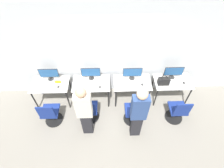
{
  "coord_description": "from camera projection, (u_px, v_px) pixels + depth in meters",
  "views": [
    {
      "loc": [
        -0.09,
        -2.91,
        4.32
      ],
      "look_at": [
        0.0,
        0.13,
        0.91
      ],
      "focal_mm": 28.0,
      "sensor_mm": 36.0,
      "label": 1
    }
  ],
  "objects": [
    {
      "name": "ground_plane",
      "position": [
        112.0,
        107.0,
        5.16
      ],
      "size": [
        20.0,
        20.0,
        0.0
      ],
      "primitive_type": "plane",
      "color": "gray"
    },
    {
      "name": "wall_back",
      "position": [
        111.0,
        54.0,
        4.62
      ],
      "size": [
        12.0,
        0.05,
        2.8
      ],
      "color": "silver",
      "rests_on": "ground_plane"
    },
    {
      "name": "desk_far_left",
      "position": [
        51.0,
        86.0,
        4.85
      ],
      "size": [
        1.03,
        0.63,
        0.76
      ],
      "color": "silver",
      "rests_on": "ground_plane"
    },
    {
      "name": "monitor_far_left",
      "position": [
        49.0,
        74.0,
        4.73
      ],
      "size": [
        0.52,
        0.16,
        0.38
      ],
      "color": "#2D2D2D",
      "rests_on": "desk_far_left"
    },
    {
      "name": "keyboard_far_left",
      "position": [
        48.0,
        88.0,
        4.67
      ],
      "size": [
        0.37,
        0.15,
        0.02
      ],
      "color": "silver",
      "rests_on": "desk_far_left"
    },
    {
      "name": "mouse_far_left",
      "position": [
        58.0,
        87.0,
        4.68
      ],
      "size": [
        0.06,
        0.09,
        0.03
      ],
      "color": "#333333",
      "rests_on": "desk_far_left"
    },
    {
      "name": "office_chair_far_left",
      "position": [
        51.0,
        114.0,
        4.57
      ],
      "size": [
        0.48,
        0.48,
        0.92
      ],
      "color": "black",
      "rests_on": "ground_plane"
    },
    {
      "name": "desk_left",
      "position": [
        91.0,
        85.0,
        4.87
      ],
      "size": [
        1.03,
        0.63,
        0.76
      ],
      "color": "silver",
      "rests_on": "ground_plane"
    },
    {
      "name": "monitor_left",
      "position": [
        91.0,
        73.0,
        4.76
      ],
      "size": [
        0.52,
        0.16,
        0.38
      ],
      "color": "#2D2D2D",
      "rests_on": "desk_left"
    },
    {
      "name": "keyboard_left",
      "position": [
        91.0,
        87.0,
        4.68
      ],
      "size": [
        0.37,
        0.15,
        0.02
      ],
      "color": "silver",
      "rests_on": "desk_left"
    },
    {
      "name": "mouse_left",
      "position": [
        100.0,
        87.0,
        4.68
      ],
      "size": [
        0.06,
        0.09,
        0.03
      ],
      "color": "#333333",
      "rests_on": "desk_left"
    },
    {
      "name": "office_chair_left",
      "position": [
        89.0,
        111.0,
        4.63
      ],
      "size": [
        0.48,
        0.48,
        0.92
      ],
      "color": "black",
      "rests_on": "ground_plane"
    },
    {
      "name": "person_left",
      "position": [
        84.0,
        111.0,
        3.95
      ],
      "size": [
        0.36,
        0.23,
        1.74
      ],
      "color": "#232328",
      "rests_on": "ground_plane"
    },
    {
      "name": "desk_right",
      "position": [
        132.0,
        84.0,
        4.89
      ],
      "size": [
        1.03,
        0.63,
        0.76
      ],
      "color": "silver",
      "rests_on": "ground_plane"
    },
    {
      "name": "monitor_right",
      "position": [
        132.0,
        73.0,
        4.76
      ],
      "size": [
        0.52,
        0.16,
        0.38
      ],
      "color": "#2D2D2D",
      "rests_on": "desk_right"
    },
    {
      "name": "keyboard_right",
      "position": [
        133.0,
        84.0,
        4.75
      ],
      "size": [
        0.37,
        0.15,
        0.02
      ],
      "color": "silver",
      "rests_on": "desk_right"
    },
    {
      "name": "mouse_right",
      "position": [
        142.0,
        84.0,
        4.74
      ],
      "size": [
        0.06,
        0.09,
        0.03
      ],
      "color": "#333333",
      "rests_on": "desk_right"
    },
    {
      "name": "office_chair_right",
      "position": [
        133.0,
        113.0,
        4.59
      ],
      "size": [
        0.48,
        0.48,
        0.92
      ],
      "color": "black",
      "rests_on": "ground_plane"
    },
    {
      "name": "person_right",
      "position": [
        138.0,
        113.0,
        3.9
      ],
      "size": [
        0.36,
        0.23,
        1.77
      ],
      "color": "#232328",
      "rests_on": "ground_plane"
    },
    {
      "name": "desk_far_right",
      "position": [
        172.0,
        84.0,
        4.91
      ],
      "size": [
        1.03,
        0.63,
        0.76
      ],
      "color": "silver",
      "rests_on": "ground_plane"
    },
    {
      "name": "monitor_far_right",
      "position": [
        174.0,
        72.0,
        4.78
      ],
      "size": [
        0.52,
        0.16,
        0.38
      ],
      "color": "#2D2D2D",
      "rests_on": "desk_far_right"
    },
    {
      "name": "keyboard_far_right",
      "position": [
        174.0,
        83.0,
        4.79
      ],
      "size": [
        0.37,
        0.15,
        0.02
      ],
      "color": "silver",
      "rests_on": "desk_far_right"
    },
    {
      "name": "mouse_far_right",
      "position": [
        184.0,
        83.0,
        4.78
      ],
      "size": [
        0.06,
        0.09,
        0.03
      ],
      "color": "#333333",
      "rests_on": "desk_far_right"
    },
    {
      "name": "office_chair_far_right",
      "position": [
        177.0,
        112.0,
        4.62
      ],
      "size": [
        0.48,
        0.48,
        0.92
      ],
      "color": "black",
      "rests_on": "ground_plane"
    },
    {
      "name": "handbag",
      "position": [
        164.0,
        81.0,
        4.68
      ],
      "size": [
        0.3,
        0.18,
        0.25
      ],
      "color": "black",
      "rests_on": "desk_far_right"
    },
    {
      "name": "placard_far_left",
      "position": [
        58.0,
        82.0,
        4.77
      ],
      "size": [
        0.16,
        0.03,
        0.08
      ],
      "color": "yellow",
      "rests_on": "desk_far_left"
    }
  ]
}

